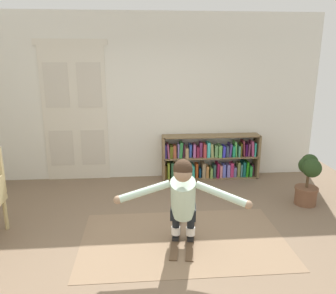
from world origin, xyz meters
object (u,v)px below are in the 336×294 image
object	(u,v)px
skis_pair	(183,237)
person_skier	(183,197)
potted_plant	(308,177)
bookshelf	(210,159)

from	to	relation	value
skis_pair	person_skier	world-z (taller)	person_skier
potted_plant	skis_pair	distance (m)	2.20
potted_plant	skis_pair	xyz separation A→B (m)	(-1.99, -0.85, -0.41)
potted_plant	person_skier	size ratio (longest dim) A/B	0.52
bookshelf	skis_pair	bearing A→B (deg)	-109.75
bookshelf	potted_plant	bearing A→B (deg)	-45.00
bookshelf	skis_pair	distance (m)	2.24
potted_plant	person_skier	world-z (taller)	person_skier
bookshelf	skis_pair	size ratio (longest dim) A/B	1.80
bookshelf	person_skier	xyz separation A→B (m)	(-0.79, -2.30, 0.29)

